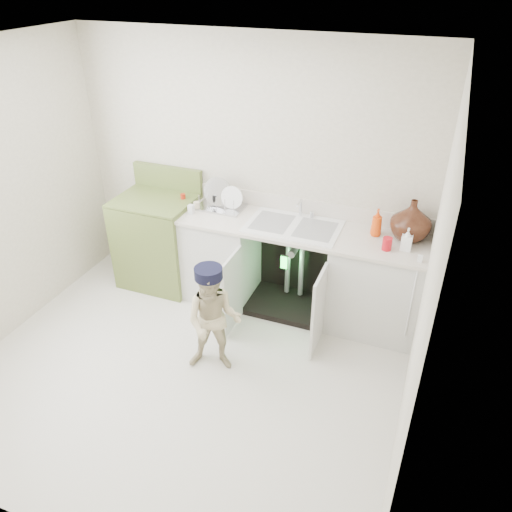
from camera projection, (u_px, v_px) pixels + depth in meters
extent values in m
plane|color=#BAB3A3|center=(184.00, 372.00, 4.20)|extent=(3.50, 3.50, 0.00)
cube|color=beige|center=(249.00, 171.00, 4.76)|extent=(3.50, 2.50, 0.02)
cube|color=beige|center=(14.00, 387.00, 2.36)|extent=(3.50, 2.50, 0.02)
cube|color=beige|center=(425.00, 294.00, 3.02)|extent=(2.50, 3.00, 0.02)
plane|color=white|center=(153.00, 57.00, 2.92)|extent=(3.50, 3.50, 0.00)
cube|color=silver|center=(216.00, 255.00, 5.02)|extent=(0.80, 0.60, 0.86)
cube|color=silver|center=(376.00, 287.00, 4.53)|extent=(0.80, 0.60, 0.86)
cube|color=black|center=(300.00, 256.00, 4.99)|extent=(0.80, 0.06, 0.86)
cube|color=black|center=(290.00, 304.00, 4.98)|extent=(0.80, 0.60, 0.06)
cylinder|color=gray|center=(288.00, 262.00, 4.87)|extent=(0.05, 0.05, 0.70)
cylinder|color=gray|center=(302.00, 264.00, 4.82)|extent=(0.05, 0.05, 0.70)
cylinder|color=gray|center=(294.00, 250.00, 4.72)|extent=(0.07, 0.18, 0.07)
cube|color=silver|center=(233.00, 292.00, 4.51)|extent=(0.03, 0.40, 0.76)
cube|color=silver|center=(318.00, 311.00, 4.27)|extent=(0.02, 0.40, 0.76)
cube|color=silver|center=(293.00, 228.00, 4.54)|extent=(2.44, 0.64, 0.03)
cube|color=silver|center=(303.00, 206.00, 4.73)|extent=(2.44, 0.02, 0.15)
cube|color=white|center=(293.00, 227.00, 4.54)|extent=(0.85, 0.55, 0.02)
cube|color=gray|center=(272.00, 222.00, 4.59)|extent=(0.34, 0.40, 0.01)
cube|color=gray|center=(315.00, 230.00, 4.47)|extent=(0.34, 0.40, 0.01)
cylinder|color=silver|center=(301.00, 208.00, 4.66)|extent=(0.03, 0.03, 0.17)
cylinder|color=silver|center=(299.00, 203.00, 4.58)|extent=(0.02, 0.14, 0.02)
cylinder|color=silver|center=(312.00, 214.00, 4.65)|extent=(0.04, 0.04, 0.06)
cylinder|color=white|center=(411.00, 303.00, 4.11)|extent=(0.01, 0.01, 0.70)
cube|color=white|center=(420.00, 258.00, 3.99)|extent=(0.04, 0.02, 0.06)
cube|color=silver|center=(221.00, 207.00, 4.86)|extent=(0.45, 0.30, 0.02)
cylinder|color=silver|center=(218.00, 198.00, 4.85)|extent=(0.28, 0.10, 0.27)
cylinder|color=white|center=(232.00, 202.00, 4.79)|extent=(0.22, 0.06, 0.22)
cylinder|color=silver|center=(199.00, 201.00, 4.80)|extent=(0.01, 0.01, 0.13)
cylinder|color=silver|center=(208.00, 202.00, 4.77)|extent=(0.01, 0.01, 0.13)
cylinder|color=silver|center=(216.00, 204.00, 4.75)|extent=(0.01, 0.01, 0.13)
cylinder|color=silver|center=(225.00, 205.00, 4.72)|extent=(0.01, 0.01, 0.13)
cylinder|color=silver|center=(234.00, 207.00, 4.69)|extent=(0.01, 0.01, 0.13)
imported|color=#462214|center=(411.00, 220.00, 4.24)|extent=(0.35, 0.35, 0.36)
imported|color=#E4460C|center=(377.00, 223.00, 4.33)|extent=(0.10, 0.10, 0.25)
imported|color=white|center=(407.00, 239.00, 4.12)|extent=(0.09, 0.09, 0.20)
cylinder|color=red|center=(387.00, 244.00, 4.14)|extent=(0.08, 0.08, 0.11)
cylinder|color=#A8220E|center=(183.00, 199.00, 4.93)|extent=(0.05, 0.05, 0.10)
cylinder|color=beige|center=(197.00, 206.00, 4.82)|extent=(0.06, 0.06, 0.08)
cylinder|color=black|center=(215.00, 201.00, 4.86)|extent=(0.04, 0.04, 0.12)
cube|color=silver|center=(191.00, 209.00, 4.74)|extent=(0.05, 0.05, 0.09)
cube|color=olive|center=(159.00, 242.00, 5.18)|extent=(0.77, 0.65, 0.93)
cube|color=olive|center=(154.00, 200.00, 4.94)|extent=(0.77, 0.65, 0.02)
cube|color=olive|center=(168.00, 177.00, 5.10)|extent=(0.77, 0.06, 0.24)
cylinder|color=black|center=(129.00, 204.00, 4.87)|extent=(0.17, 0.17, 0.02)
cylinder|color=silver|center=(129.00, 202.00, 4.86)|extent=(0.20, 0.20, 0.01)
cylinder|color=black|center=(146.00, 191.00, 5.13)|extent=(0.17, 0.17, 0.02)
cylinder|color=silver|center=(146.00, 190.00, 5.12)|extent=(0.20, 0.20, 0.01)
cylinder|color=black|center=(163.00, 210.00, 4.75)|extent=(0.17, 0.17, 0.02)
cylinder|color=silver|center=(163.00, 209.00, 4.75)|extent=(0.20, 0.20, 0.01)
cylinder|color=black|center=(179.00, 197.00, 5.01)|extent=(0.17, 0.17, 0.02)
cylinder|color=silver|center=(179.00, 196.00, 5.00)|extent=(0.20, 0.20, 0.01)
imported|color=beige|center=(214.00, 321.00, 4.02)|extent=(0.55, 0.47, 0.96)
cylinder|color=black|center=(211.00, 274.00, 3.79)|extent=(0.27, 0.27, 0.09)
cube|color=black|center=(214.00, 271.00, 3.90)|extent=(0.19, 0.13, 0.01)
cube|color=black|center=(284.00, 262.00, 4.34)|extent=(0.07, 0.01, 0.14)
cube|color=#26F23F|center=(284.00, 263.00, 4.34)|extent=(0.06, 0.00, 0.12)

